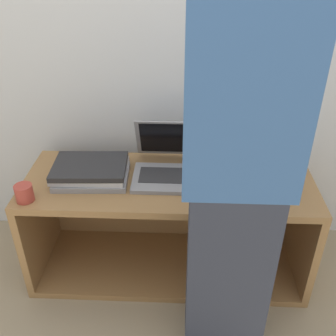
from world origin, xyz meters
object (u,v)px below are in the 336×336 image
at_px(laptop_open, 169,165).
at_px(laptop_stack_left, 91,171).
at_px(laptop_stack_right, 247,175).
at_px(person, 238,177).
at_px(mug, 24,193).

xyz_separation_m(laptop_open, laptop_stack_left, (-0.39, -0.06, -0.01)).
bearing_deg(laptop_stack_left, laptop_open, 8.82).
bearing_deg(laptop_stack_right, person, -105.22).
bearing_deg(laptop_open, laptop_stack_left, -171.18).
relative_size(laptop_stack_left, mug, 4.57).
relative_size(laptop_open, person, 0.21).
bearing_deg(mug, person, -14.47).
xyz_separation_m(laptop_stack_left, person, (0.65, -0.43, 0.27)).
distance_m(laptop_open, person, 0.62).
xyz_separation_m(laptop_open, laptop_stack_right, (0.38, -0.07, -0.01)).
bearing_deg(person, laptop_open, 118.37).
xyz_separation_m(laptop_stack_right, mug, (-1.03, -0.19, -0.00)).
height_order(laptop_stack_left, mug, laptop_stack_left).
xyz_separation_m(laptop_stack_left, laptop_stack_right, (0.77, -0.01, 0.00)).
bearing_deg(person, laptop_stack_right, 74.78).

